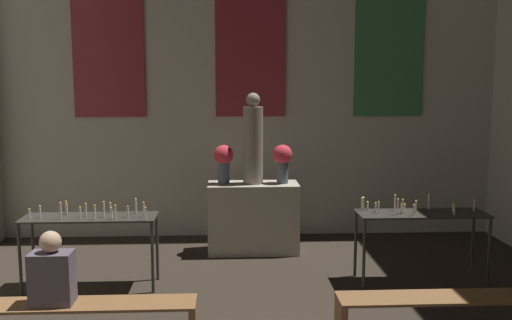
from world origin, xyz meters
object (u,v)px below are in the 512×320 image
object	(u,v)px
statue	(253,142)
flower_vase_right	(282,160)
flower_vase_left	(224,160)
person_seated	(52,273)
candle_rack_left	(90,225)
pew_back_left	(84,315)
pew_back_right	(445,308)
candle_rack_right	(421,220)
altar	(253,218)

from	to	relation	value
statue	flower_vase_right	bearing A→B (deg)	0.00
flower_vase_left	person_seated	xyz separation A→B (m)	(-1.47, -2.87, -0.59)
candle_rack_left	pew_back_left	world-z (taller)	candle_rack_left
pew_back_left	pew_back_right	bearing A→B (deg)	0.00
pew_back_right	person_seated	distance (m)	3.51
flower_vase_right	candle_rack_left	world-z (taller)	flower_vase_right
flower_vase_left	candle_rack_right	size ratio (longest dim) A/B	0.35
statue	flower_vase_right	size ratio (longest dim) A/B	2.32
flower_vase_left	pew_back_left	world-z (taller)	flower_vase_left
pew_back_right	flower_vase_left	bearing A→B (deg)	125.05
flower_vase_right	pew_back_right	bearing A→B (deg)	-67.18
flower_vase_left	altar	bearing A→B (deg)	0.00
candle_rack_left	person_seated	world-z (taller)	person_seated
altar	statue	xyz separation A→B (m)	(0.00, 0.00, 1.06)
flower_vase_right	person_seated	world-z (taller)	flower_vase_right
pew_back_left	pew_back_right	size ratio (longest dim) A/B	1.00
person_seated	candle_rack_left	bearing A→B (deg)	91.36
candle_rack_right	person_seated	bearing A→B (deg)	-157.48
candle_rack_right	person_seated	distance (m)	4.09
flower_vase_right	candle_rack_left	distance (m)	2.72
altar	flower_vase_left	xyz separation A→B (m)	(-0.40, 0.00, 0.81)
flower_vase_right	pew_back_left	world-z (taller)	flower_vase_right
candle_rack_left	pew_back_left	bearing A→B (deg)	-79.18
flower_vase_right	statue	bearing A→B (deg)	180.00
flower_vase_right	person_seated	bearing A→B (deg)	-128.41
flower_vase_left	person_seated	bearing A→B (deg)	-117.11
flower_vase_left	pew_back_left	xyz separation A→B (m)	(-1.21, -2.87, -0.98)
pew_back_left	person_seated	bearing A→B (deg)	-180.00
altar	pew_back_right	distance (m)	3.30
candle_rack_left	pew_back_left	distance (m)	1.65
statue	candle_rack_right	bearing A→B (deg)	-34.41
statue	pew_back_right	bearing A→B (deg)	-60.70
flower_vase_right	candle_rack_right	bearing A→B (deg)	-40.99
statue	pew_back_left	size ratio (longest dim) A/B	0.63
pew_back_right	person_seated	bearing A→B (deg)	-180.00
flower_vase_left	candle_rack_right	bearing A→B (deg)	-29.48
altar	flower_vase_right	world-z (taller)	flower_vase_right
altar	candle_rack_left	distance (m)	2.33
flower_vase_left	candle_rack_right	xyz separation A→B (m)	(2.31, -1.31, -0.55)
pew_back_left	candle_rack_right	bearing A→B (deg)	24.01
flower_vase_right	person_seated	xyz separation A→B (m)	(-2.28, -2.87, -0.59)
altar	pew_back_left	world-z (taller)	altar
statue	pew_back_right	world-z (taller)	statue
flower_vase_right	candle_rack_right	xyz separation A→B (m)	(1.50, -1.31, -0.55)
candle_rack_left	statue	bearing A→B (deg)	34.41
flower_vase_left	candle_rack_right	distance (m)	2.71
candle_rack_right	pew_back_right	world-z (taller)	candle_rack_right
pew_back_right	statue	bearing A→B (deg)	119.30
candle_rack_right	pew_back_left	world-z (taller)	candle_rack_right
candle_rack_left	candle_rack_right	xyz separation A→B (m)	(3.82, 0.00, -0.00)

